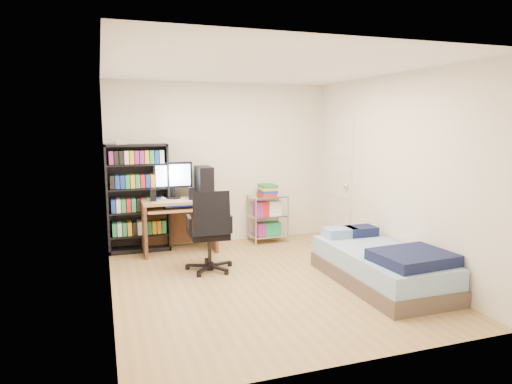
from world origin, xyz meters
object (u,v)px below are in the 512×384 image
object	(u,v)px
office_chair	(210,245)
media_shelf	(138,197)
computer_desk	(185,203)
bed	(382,265)

from	to	relation	value
office_chair	media_shelf	bearing A→B (deg)	126.68
computer_desk	bed	size ratio (longest dim) A/B	0.72
office_chair	bed	bearing A→B (deg)	-27.77
media_shelf	office_chair	world-z (taller)	media_shelf
computer_desk	office_chair	size ratio (longest dim) A/B	1.24
computer_desk	bed	world-z (taller)	computer_desk
media_shelf	computer_desk	bearing A→B (deg)	-13.88
computer_desk	office_chair	distance (m)	1.15
office_chair	bed	size ratio (longest dim) A/B	0.58
office_chair	bed	distance (m)	2.13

